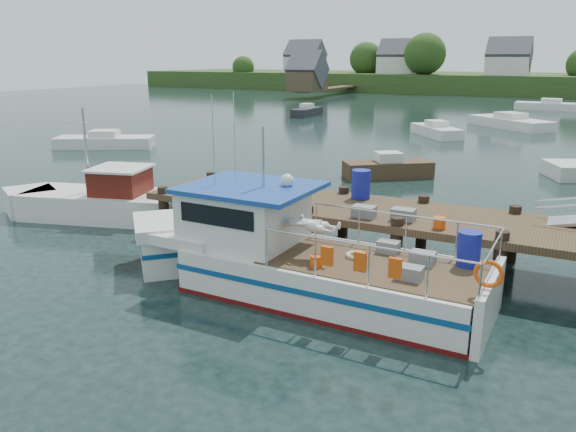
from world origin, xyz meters
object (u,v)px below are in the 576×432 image
at_px(moored_d, 510,122).
at_px(moored_b, 436,130).
at_px(moored_far, 551,106).
at_px(moored_e, 307,111).
at_px(lobster_boat, 288,256).
at_px(moored_a, 105,141).
at_px(work_boat, 101,201).
at_px(moored_rowboat, 388,168).

bearing_deg(moored_d, moored_b, -137.18).
relative_size(moored_far, moored_e, 1.64).
bearing_deg(moored_e, lobster_boat, -75.93).
distance_m(moored_a, moored_d, 31.01).
bearing_deg(moored_b, moored_far, 93.32).
height_order(moored_a, moored_d, moored_d).
distance_m(lobster_boat, moored_e, 41.95).
relative_size(work_boat, moored_e, 1.67).
xyz_separation_m(moored_far, moored_a, (-23.19, -41.50, -0.04)).
height_order(work_boat, moored_e, work_boat).
distance_m(moored_far, moored_d, 19.02).
bearing_deg(moored_e, moored_rowboat, -67.65).
bearing_deg(moored_d, lobster_boat, -110.49).
relative_size(moored_rowboat, moored_b, 0.81).
relative_size(lobster_boat, moored_far, 1.37).
xyz_separation_m(lobster_boat, moored_e, (-17.74, 38.01, -0.40)).
bearing_deg(work_boat, moored_a, 118.37).
distance_m(moored_rowboat, moored_b, 15.45).
xyz_separation_m(moored_far, moored_b, (-6.02, -26.62, -0.03)).
xyz_separation_m(moored_rowboat, moored_b, (-1.35, 15.39, -0.02)).
bearing_deg(moored_a, moored_far, 51.62).
bearing_deg(moored_a, moored_e, 74.19).
xyz_separation_m(lobster_boat, moored_b, (-3.30, 29.37, -0.43)).
height_order(moored_a, moored_b, moored_b).
distance_m(moored_far, moored_e, 27.23).
bearing_deg(moored_far, moored_rowboat, -110.02).
bearing_deg(moored_far, moored_a, -132.86).
height_order(lobster_boat, moored_e, lobster_boat).
height_order(moored_d, moored_e, moored_d).
height_order(work_boat, moored_a, work_boat).
relative_size(lobster_boat, moored_a, 1.59).
xyz_separation_m(work_boat, moored_a, (-11.70, 11.86, -0.20)).
height_order(moored_b, moored_e, moored_e).
xyz_separation_m(moored_b, moored_d, (4.07, 7.70, 0.04)).
relative_size(moored_rowboat, moored_far, 0.57).
bearing_deg(moored_rowboat, work_boat, -128.64).
xyz_separation_m(moored_rowboat, moored_a, (-18.52, 0.50, -0.04)).
distance_m(work_boat, moored_far, 54.59).
bearing_deg(moored_e, moored_far, 30.36).
height_order(moored_rowboat, moored_a, moored_rowboat).
xyz_separation_m(moored_rowboat, moored_e, (-15.78, 24.03, 0.00)).
bearing_deg(moored_b, moored_rowboat, -68.92).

